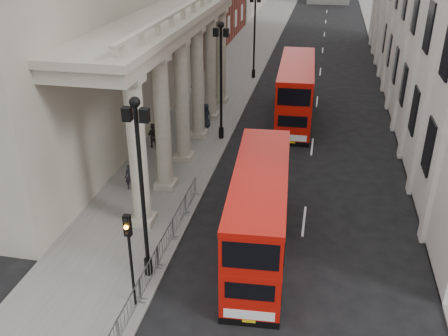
% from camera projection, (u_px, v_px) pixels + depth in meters
% --- Properties ---
extents(sidewalk_west, '(6.00, 140.00, 0.12)m').
position_uv_depth(sidewalk_west, '(218.00, 95.00, 45.75)').
color(sidewalk_west, slate).
rests_on(sidewalk_west, ground).
extents(sidewalk_east, '(3.00, 140.00, 0.12)m').
position_uv_depth(sidewalk_east, '(405.00, 107.00, 42.81)').
color(sidewalk_east, slate).
rests_on(sidewalk_east, ground).
extents(kerb, '(0.20, 140.00, 0.14)m').
position_uv_depth(kerb, '(250.00, 97.00, 45.22)').
color(kerb, slate).
rests_on(kerb, ground).
extents(portico_building, '(9.00, 28.00, 12.00)m').
position_uv_depth(portico_building, '(73.00, 58.00, 33.91)').
color(portico_building, gray).
rests_on(portico_building, ground).
extents(lamp_post_south, '(1.05, 0.44, 8.32)m').
position_uv_depth(lamp_post_south, '(141.00, 179.00, 20.34)').
color(lamp_post_south, black).
rests_on(lamp_post_south, sidewalk_west).
extents(lamp_post_mid, '(1.05, 0.44, 8.32)m').
position_uv_depth(lamp_post_mid, '(221.00, 74.00, 34.38)').
color(lamp_post_mid, black).
rests_on(lamp_post_mid, sidewalk_west).
extents(lamp_post_north, '(1.05, 0.44, 8.32)m').
position_uv_depth(lamp_post_north, '(255.00, 29.00, 48.43)').
color(lamp_post_north, black).
rests_on(lamp_post_north, sidewalk_west).
extents(traffic_light, '(0.28, 0.33, 4.30)m').
position_uv_depth(traffic_light, '(129.00, 244.00, 19.35)').
color(traffic_light, black).
rests_on(traffic_light, sidewalk_west).
extents(crowd_barriers, '(0.50, 18.75, 1.10)m').
position_uv_depth(crowd_barriers, '(140.00, 290.00, 20.63)').
color(crowd_barriers, gray).
rests_on(crowd_barriers, sidewalk_west).
extents(bus_near, '(3.10, 10.23, 4.36)m').
position_uv_depth(bus_near, '(259.00, 212.00, 23.12)').
color(bus_near, '#B70F08').
rests_on(bus_near, ground).
extents(bus_far, '(2.99, 10.84, 4.64)m').
position_uv_depth(bus_far, '(296.00, 91.00, 39.07)').
color(bus_far, red).
rests_on(bus_far, ground).
extents(pedestrian_a, '(0.62, 0.47, 1.54)m').
position_uv_depth(pedestrian_a, '(130.00, 177.00, 29.21)').
color(pedestrian_a, black).
rests_on(pedestrian_a, sidewalk_west).
extents(pedestrian_b, '(0.88, 0.70, 1.74)m').
position_uv_depth(pedestrian_b, '(153.00, 135.00, 34.70)').
color(pedestrian_b, black).
rests_on(pedestrian_b, sidewalk_west).
extents(pedestrian_c, '(1.03, 0.80, 1.86)m').
position_uv_depth(pedestrian_c, '(206.00, 115.00, 38.04)').
color(pedestrian_c, black).
rests_on(pedestrian_c, sidewalk_west).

